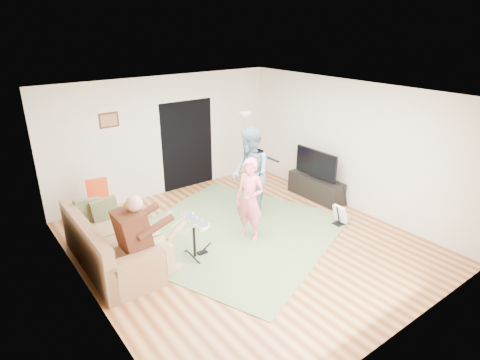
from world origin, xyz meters
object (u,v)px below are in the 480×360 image
Objects in this scene: sofa at (106,250)px; dining_chair at (101,212)px; singer at (250,200)px; tv_cabinet at (316,188)px; torchiere_lamp at (245,138)px; guitar_spare at (340,214)px; drum_kit at (194,240)px; guitarist at (250,174)px; television at (316,163)px.

sofa is 1.40m from dining_chair.
singer is 1.11× the size of tv_cabinet.
torchiere_lamp reaches higher than dining_chair.
drum_kit is at bearing 166.24° from guitar_spare.
guitarist is 2.23× the size of guitar_spare.
tv_cabinet is (1.78, -0.17, -0.69)m from guitarist.
tv_cabinet is at bearing -1.92° from sofa.
guitarist is 1.92m from tv_cabinet.
singer is 2.93m from dining_chair.
sofa is 1.58× the size of tv_cabinet.
singer reaches higher than dining_chair.
singer is at bearing -167.05° from television.
singer reaches higher than sofa.
tv_cabinet is at bearing 83.53° from singer.
sofa is 2.60m from singer.
dining_chair is at bearing 161.10° from tv_cabinet.
torchiere_lamp is (3.84, 1.23, 0.98)m from sofa.
sofa is at bearing -162.25° from torchiere_lamp.
guitarist reaches higher than guitar_spare.
drum_kit is (1.30, -0.65, 0.03)m from sofa.
guitarist is at bearing 21.04° from drum_kit.
drum_kit is at bearing -54.71° from dining_chair.
torchiere_lamp is (0.82, 1.22, 0.34)m from guitarist.
drum_kit is 2.19m from dining_chair.
sofa is at bearing -124.71° from singer.
singer is at bearing -18.58° from guitarist.
drum_kit is at bearing -143.50° from torchiere_lamp.
guitar_spare is at bearing -13.76° from drum_kit.
guitar_spare is at bearing -81.73° from torchiere_lamp.
singer is 1.35× the size of television.
guitar_spare is 2.82m from torchiere_lamp.
dining_chair is 0.85× the size of television.
guitarist is 1.34× the size of tv_cabinet.
dining_chair is at bearing 178.02° from torchiere_lamp.
guitarist is (0.55, 0.70, 0.16)m from singer.
singer is at bearing -167.32° from tv_cabinet.
sofa reaches higher than drum_kit.
drum_kit is 0.53× the size of tv_cabinet.
guitarist is 1.63× the size of television.
guitar_spare is (1.75, -0.68, -0.54)m from singer.
singer is 2.45m from tv_cabinet.
sofa is 1.92× the size of television.
tv_cabinet is at bearing -55.34° from torchiere_lamp.
sofa is 1.19× the size of torchiere_lamp.
drum_kit is 0.40× the size of guitarist.
television is (-0.05, 0.00, 0.60)m from tv_cabinet.
guitar_spare is 0.45× the size of torchiere_lamp.
tv_cabinet is at bearing 104.35° from guitarist.
torchiere_lamp is (1.37, 1.92, 0.50)m from singer.
television is at bearing -8.21° from dining_chair.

